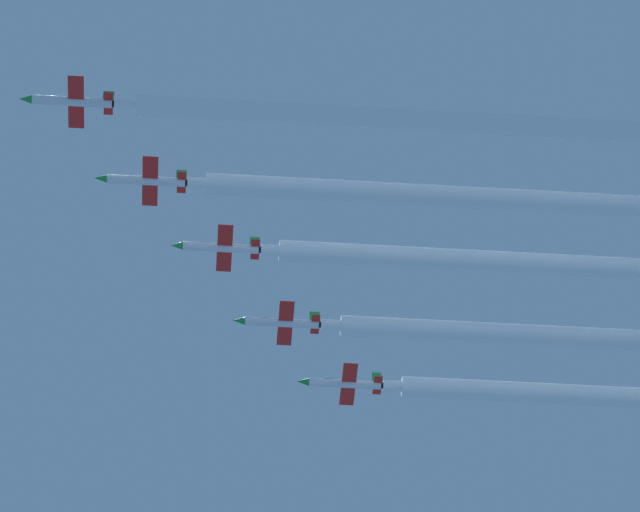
{
  "coord_description": "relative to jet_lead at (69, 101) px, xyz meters",
  "views": [
    {
      "loc": [
        -193.25,
        0.06,
        1.47
      ],
      "look_at": [
        0.07,
        -13.49,
        203.66
      ],
      "focal_mm": 119.37,
      "sensor_mm": 36.0,
      "label": 1
    }
  ],
  "objects": [
    {
      "name": "jet_lead",
      "position": [
        0.0,
        0.0,
        0.0
      ],
      "size": [
        8.4,
        12.23,
        2.94
      ],
      "color": "silver"
    },
    {
      "name": "jet_fourth_echelon",
      "position": [
        32.93,
        -28.28,
        -4.64
      ],
      "size": [
        8.4,
        12.23,
        2.94
      ],
      "color": "silver"
    },
    {
      "name": "smoke_trail_third_echelon",
      "position": [
        21.21,
        -56.57,
        -2.9
      ],
      "size": [
        2.82,
        62.93,
        2.82
      ],
      "color": "white"
    },
    {
      "name": "smoke_trail_fifth_echelon",
      "position": [
        43.02,
        -77.74,
        -5.96
      ],
      "size": [
        2.82,
        69.16,
        2.82
      ],
      "color": "white"
    },
    {
      "name": "smoke_trail_lead",
      "position": [
        -0.0,
        -42.22,
        -0.03
      ],
      "size": [
        2.82,
        73.3,
        2.82
      ],
      "color": "white"
    },
    {
      "name": "smoke_trail_fourth_echelon",
      "position": [
        32.93,
        -69.47,
        -4.67
      ],
      "size": [
        2.82,
        71.26,
        2.82
      ],
      "color": "white"
    },
    {
      "name": "jet_fifth_echelon",
      "position": [
        43.02,
        -37.6,
        -5.93
      ],
      "size": [
        8.4,
        12.23,
        2.94
      ],
      "color": "silver"
    },
    {
      "name": "jet_third_echelon",
      "position": [
        21.21,
        -19.53,
        -2.87
      ],
      "size": [
        8.4,
        12.23,
        2.94
      ],
      "color": "silver"
    },
    {
      "name": "jet_second_echelon",
      "position": [
        10.79,
        -9.54,
        -2.05
      ],
      "size": [
        8.4,
        12.23,
        2.94
      ],
      "color": "silver"
    },
    {
      "name": "smoke_trail_second_echelon",
      "position": [
        10.79,
        -46.89,
        -2.08
      ],
      "size": [
        2.82,
        63.54,
        2.82
      ],
      "color": "white"
    }
  ]
}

